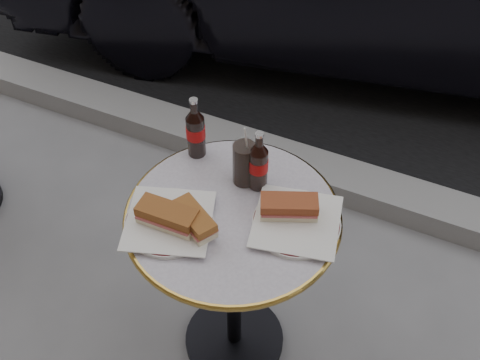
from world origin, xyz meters
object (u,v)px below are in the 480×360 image
at_px(bistro_table, 234,285).
at_px(cola_bottle_left, 195,127).
at_px(plate_left, 169,222).
at_px(cola_glass, 244,163).
at_px(cola_bottle_right, 259,160).
at_px(plate_right, 296,223).

bearing_deg(bistro_table, cola_bottle_left, 139.34).
relative_size(plate_left, cola_glass, 1.71).
bearing_deg(cola_bottle_right, cola_glass, 178.79).
distance_m(plate_right, cola_bottle_right, 0.21).
relative_size(cola_bottle_left, cola_glass, 1.46).
relative_size(plate_left, cola_bottle_left, 1.17).
height_order(plate_left, plate_right, same).
bearing_deg(plate_left, cola_bottle_right, 55.39).
xyz_separation_m(bistro_table, plate_left, (-0.14, -0.11, 0.37)).
height_order(plate_left, cola_bottle_left, cola_bottle_left).
xyz_separation_m(plate_left, cola_glass, (0.12, 0.24, 0.07)).
xyz_separation_m(plate_right, cola_bottle_right, (-0.16, 0.09, 0.10)).
xyz_separation_m(cola_bottle_right, cola_glass, (-0.04, 0.00, -0.03)).
relative_size(plate_left, cola_bottle_right, 1.20).
bearing_deg(cola_bottle_left, cola_bottle_right, -11.74).
relative_size(bistro_table, cola_bottle_left, 3.45).
distance_m(cola_bottle_left, cola_glass, 0.19).
xyz_separation_m(bistro_table, plate_right, (0.18, 0.03, 0.37)).
bearing_deg(cola_bottle_left, plate_right, -20.18).
distance_m(plate_right, cola_bottle_left, 0.42).
distance_m(bistro_table, plate_right, 0.42).
height_order(bistro_table, cola_glass, cola_glass).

